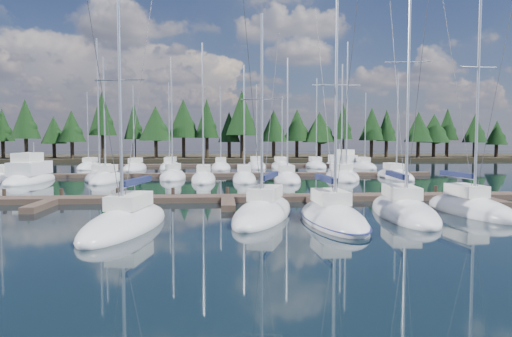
{
  "coord_description": "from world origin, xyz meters",
  "views": [
    {
      "loc": [
        -0.33,
        -14.74,
        4.45
      ],
      "look_at": [
        2.36,
        22.0,
        2.08
      ],
      "focal_mm": 32.0,
      "sensor_mm": 36.0,
      "label": 1
    }
  ],
  "objects": [
    {
      "name": "front_sailboat_4",
      "position": [
        5.49,
        9.01,
        0.28
      ],
      "size": [
        3.35,
        8.81,
        13.14
      ],
      "color": "silver",
      "rests_on": "ground"
    },
    {
      "name": "ground",
      "position": [
        0.0,
        30.0,
        0.0
      ],
      "size": [
        260.0,
        260.0,
        0.0
      ],
      "primitive_type": "plane",
      "color": "black",
      "rests_on": "ground"
    },
    {
      "name": "main_dock",
      "position": [
        0.0,
        17.36,
        0.2
      ],
      "size": [
        44.0,
        6.13,
        0.9
      ],
      "color": "#4A392E",
      "rests_on": "ground"
    },
    {
      "name": "front_sailboat_5",
      "position": [
        10.19,
        11.01,
        0.29
      ],
      "size": [
        4.03,
        9.99,
        15.98
      ],
      "color": "silver",
      "rests_on": "ground"
    },
    {
      "name": "far_shore",
      "position": [
        0.0,
        90.0,
        0.3
      ],
      "size": [
        220.0,
        30.0,
        0.6
      ],
      "primitive_type": "cube",
      "color": "black",
      "rests_on": "ground"
    },
    {
      "name": "front_sailboat_2",
      "position": [
        -5.14,
        8.15,
        0.28
      ],
      "size": [
        4.31,
        9.39,
        13.23
      ],
      "color": "silver",
      "rests_on": "ground"
    },
    {
      "name": "front_sailboat_3",
      "position": [
        2.0,
        11.05,
        0.27
      ],
      "size": [
        5.45,
        9.81,
        12.12
      ],
      "color": "silver",
      "rests_on": "ground"
    },
    {
      "name": "motor_yacht_left",
      "position": [
        -20.39,
        34.24,
        0.54
      ],
      "size": [
        3.55,
        10.1,
        5.02
      ],
      "color": "silver",
      "rests_on": "ground"
    },
    {
      "name": "motor_yacht_right",
      "position": [
        19.13,
        57.97,
        0.5
      ],
      "size": [
        6.03,
        9.61,
        4.56
      ],
      "color": "silver",
      "rests_on": "ground"
    },
    {
      "name": "front_sailboat_6",
      "position": [
        14.47,
        11.44,
        0.31
      ],
      "size": [
        3.33,
        8.2,
        15.69
      ],
      "color": "silver",
      "rests_on": "ground"
    },
    {
      "name": "back_sailboat_rows",
      "position": [
        -0.02,
        45.17,
        0.26
      ],
      "size": [
        47.98,
        33.48,
        16.08
      ],
      "color": "silver",
      "rests_on": "ground"
    },
    {
      "name": "tree_line",
      "position": [
        -0.32,
        80.18,
        7.36
      ],
      "size": [
        185.69,
        11.7,
        13.86
      ],
      "color": "black",
      "rests_on": "far_shore"
    },
    {
      "name": "back_docks",
      "position": [
        0.0,
        49.58,
        0.2
      ],
      "size": [
        50.0,
        21.8,
        0.4
      ],
      "color": "#4A392E",
      "rests_on": "ground"
    }
  ]
}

